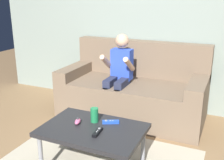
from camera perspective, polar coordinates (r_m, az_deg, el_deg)
The scene contains 8 objects.
wall_back at distance 3.47m, azimuth 9.03°, elevation 14.41°, with size 4.56×0.05×2.50m, color gray.
couch at distance 3.32m, azimuth 4.47°, elevation -2.35°, with size 1.69×0.80×0.87m.
person_seated_on_couch at distance 3.11m, azimuth 1.43°, elevation 1.60°, with size 0.33×0.41×1.00m.
coffee_table at distance 2.26m, azimuth -4.02°, elevation -10.77°, with size 0.82×0.55×0.39m.
game_remote_blue_near_edge at distance 2.30m, azimuth -0.28°, elevation -8.71°, with size 0.14×0.10×0.03m.
nunchuk_pink at distance 2.31m, azimuth -7.14°, elevation -8.55°, with size 0.06×0.10×0.05m.
game_remote_black_far_corner at distance 2.15m, azimuth -3.03°, elevation -10.78°, with size 0.05×0.14×0.03m.
soda_can at distance 2.31m, azimuth -3.67°, elevation -7.27°, with size 0.07×0.07×0.12m, color #1E7F47.
Camera 1 is at (0.92, -1.42, 1.42)m, focal length 43.96 mm.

